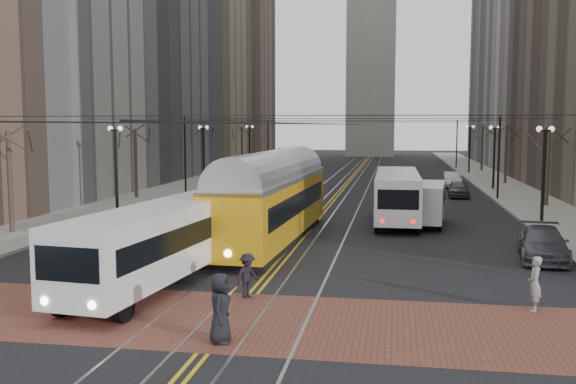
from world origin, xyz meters
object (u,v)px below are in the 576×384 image
(rear_bus, at_px, (397,197))
(pedestrian_a, at_px, (220,308))
(streetcar, at_px, (273,207))
(pedestrian_d, at_px, (247,276))
(transit_bus, at_px, (162,245))
(cargo_van, at_px, (425,205))
(sedan_grey, at_px, (458,189))
(sedan_parked, at_px, (543,244))
(pedestrian_b, at_px, (535,284))
(sedan_silver, at_px, (452,180))

(rear_bus, bearing_deg, pedestrian_a, -102.03)
(streetcar, relative_size, pedestrian_d, 9.80)
(transit_bus, bearing_deg, cargo_van, 63.13)
(sedan_grey, distance_m, sedan_parked, 24.76)
(pedestrian_d, bearing_deg, cargo_van, 11.12)
(pedestrian_b, bearing_deg, sedan_grey, -171.68)
(transit_bus, bearing_deg, streetcar, 81.36)
(pedestrian_a, bearing_deg, cargo_van, -20.37)
(streetcar, height_order, pedestrian_a, streetcar)
(rear_bus, distance_m, sedan_parked, 12.25)
(sedan_parked, bearing_deg, sedan_grey, 100.83)
(rear_bus, relative_size, sedan_grey, 2.85)
(streetcar, bearing_deg, pedestrian_d, -81.19)
(rear_bus, xyz_separation_m, cargo_van, (1.62, -1.47, -0.26))
(rear_bus, relative_size, pedestrian_a, 6.00)
(cargo_van, xyz_separation_m, sedan_grey, (3.40, 15.77, -0.56))
(sedan_silver, xyz_separation_m, pedestrian_d, (-10.29, -41.43, 0.06))
(cargo_van, height_order, pedestrian_b, cargo_van)
(sedan_parked, bearing_deg, sedan_silver, 99.69)
(streetcar, bearing_deg, sedan_parked, -7.92)
(transit_bus, height_order, pedestrian_b, transit_bus)
(transit_bus, relative_size, pedestrian_d, 7.63)
(cargo_van, bearing_deg, streetcar, -134.24)
(pedestrian_d, bearing_deg, pedestrian_b, -57.70)
(sedan_silver, bearing_deg, pedestrian_b, -89.95)
(sedan_parked, relative_size, pedestrian_a, 2.55)
(transit_bus, bearing_deg, sedan_parked, 30.69)
(sedan_silver, xyz_separation_m, sedan_parked, (1.17, -33.09, -0.02))
(rear_bus, distance_m, pedestrian_d, 19.45)
(sedan_grey, bearing_deg, streetcar, -114.34)
(transit_bus, distance_m, pedestrian_d, 3.98)
(pedestrian_b, height_order, pedestrian_d, pedestrian_b)
(cargo_van, distance_m, sedan_parked, 10.15)
(streetcar, distance_m, rear_bus, 10.24)
(sedan_grey, xyz_separation_m, pedestrian_a, (-9.78, -37.63, 0.29))
(sedan_parked, relative_size, pedestrian_d, 3.18)
(streetcar, xyz_separation_m, rear_bus, (6.26, 8.10, -0.27))
(rear_bus, height_order, pedestrian_d, rear_bus)
(transit_bus, distance_m, pedestrian_b, 13.14)
(sedan_parked, height_order, pedestrian_d, pedestrian_d)
(sedan_parked, bearing_deg, transit_bus, -147.94)
(streetcar, height_order, sedan_grey, streetcar)
(transit_bus, xyz_separation_m, sedan_parked, (15.08, 6.84, -0.76))
(rear_bus, bearing_deg, streetcar, -128.17)
(cargo_van, bearing_deg, sedan_grey, 83.52)
(sedan_silver, height_order, pedestrian_b, pedestrian_b)
(pedestrian_b, bearing_deg, sedan_parked, 175.74)
(streetcar, bearing_deg, sedan_grey, 65.78)
(pedestrian_b, xyz_separation_m, pedestrian_d, (-9.42, 0.00, -0.11))
(streetcar, xyz_separation_m, pedestrian_a, (1.49, -15.24, -0.81))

